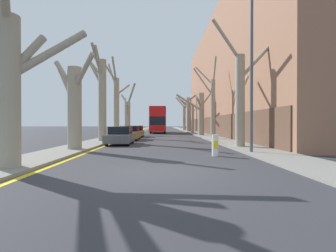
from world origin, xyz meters
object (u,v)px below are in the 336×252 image
Objects in this scene: street_tree_left_0 at (5,77)px; parked_car_1 at (130,133)px; street_tree_right_0 at (241,95)px; street_tree_right_2 at (201,112)px; traffic_bollard at (215,145)px; double_decker_bus at (158,119)px; street_tree_right_4 at (189,113)px; street_tree_right_3 at (193,117)px; street_tree_left_1 at (74,104)px; street_tree_right_5 at (184,115)px; street_tree_left_4 at (127,115)px; parked_car_2 at (136,132)px; lamp_post at (250,56)px; street_tree_left_2 at (101,94)px; parked_car_0 at (120,136)px; street_tree_left_3 at (116,102)px; street_tree_right_1 at (212,103)px.

street_tree_left_0 is 1.45× the size of parked_car_1.
street_tree_right_0 is 17.03m from street_tree_right_2.
double_decker_bus is at bearing 95.90° from traffic_bollard.
street_tree_right_4 reaches higher than street_tree_left_0.
street_tree_right_0 reaches higher than street_tree_right_3.
street_tree_right_3 is at bearing 90.03° from street_tree_right_0.
street_tree_right_5 reaches higher than street_tree_left_1.
street_tree_left_4 is 1.78× the size of parked_car_2.
parked_car_1 reaches higher than parked_car_2.
parked_car_2 is (-8.21, 14.49, -2.76)m from street_tree_right_0.
street_tree_right_5 reaches higher than street_tree_right_3.
street_tree_left_0 is 1.20× the size of street_tree_left_1.
street_tree_right_3 is at bearing -89.84° from street_tree_right_5.
lamp_post reaches higher than street_tree_right_2.
street_tree_left_2 is at bearing 90.42° from street_tree_left_0.
parked_car_0 is (-2.42, -24.89, -1.79)m from double_decker_bus.
street_tree_left_4 is 0.97× the size of street_tree_right_4.
street_tree_right_3 is (10.09, 28.04, 0.03)m from street_tree_left_1.
parked_car_0 is at bearing -95.55° from double_decker_bus.
street_tree_left_2 is 2.01× the size of parked_car_0.
street_tree_left_3 is at bearing -126.61° from street_tree_right_3.
street_tree_right_5 is (-0.16, 8.46, -0.26)m from street_tree_right_4.
street_tree_right_2 reaches higher than parked_car_1.
lamp_post is at bearing -40.49° from parked_car_0.
street_tree_left_2 reaches higher than double_decker_bus.
street_tree_right_2 is at bearing -90.10° from street_tree_right_5.
parked_car_0 is (2.05, -2.61, -3.48)m from street_tree_left_2.
street_tree_left_2 reaches higher than street_tree_right_4.
parked_car_2 is (-8.10, -2.54, -2.44)m from street_tree_right_2.
street_tree_left_3 is 17.16m from street_tree_right_3.
parked_car_0 reaches higher than parked_car_2.
parked_car_2 is at bearing -124.19° from street_tree_right_3.
traffic_bollard is (-1.94, -0.79, -4.52)m from lamp_post.
street_tree_right_1 is 10.36m from parked_car_0.
lamp_post is (-0.41, -20.35, 1.96)m from street_tree_right_2.
street_tree_left_2 is 1.11× the size of street_tree_right_4.
street_tree_left_3 is 8.43× the size of traffic_bollard.
street_tree_right_1 is 25.85m from street_tree_right_4.
parked_car_0 is at bearing -90.00° from parked_car_2.
street_tree_left_4 is at bearing 88.09° from street_tree_left_3.
street_tree_left_4 is 0.94× the size of street_tree_right_5.
traffic_bollard is (-2.33, -13.10, -3.11)m from street_tree_right_1.
street_tree_right_1 reaches higher than street_tree_left_0.
street_tree_right_4 is 1.83× the size of parked_car_2.
street_tree_right_3 is (10.21, 13.74, -1.22)m from street_tree_left_3.
double_decker_bus is 25.07m from parked_car_0.
street_tree_left_1 is 16.22m from parked_car_2.
street_tree_right_1 is 0.77× the size of double_decker_bus.
street_tree_left_0 is 22.68m from parked_car_2.
traffic_bollard is at bearing -157.83° from lamp_post.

